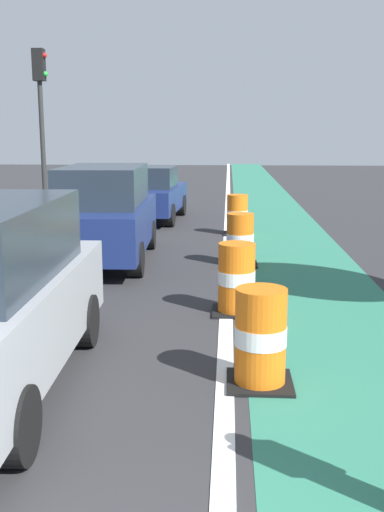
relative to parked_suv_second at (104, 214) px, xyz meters
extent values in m
cube|color=#2D755B|center=(4.12, 1.42, -1.03)|extent=(2.50, 80.00, 0.01)
cube|color=silver|center=(2.62, 1.42, -1.03)|extent=(0.20, 80.00, 0.01)
cylinder|color=black|center=(0.79, -5.25, -0.70)|extent=(0.30, 0.69, 0.68)
cylinder|color=black|center=(0.88, -8.10, -0.70)|extent=(0.30, 0.69, 0.68)
cube|color=navy|center=(0.00, 0.00, -0.25)|extent=(2.03, 4.67, 0.90)
cube|color=#232D38|center=(0.00, 0.00, 0.60)|extent=(1.73, 2.92, 0.80)
cylinder|color=black|center=(-0.88, 1.39, -0.70)|extent=(0.31, 0.69, 0.68)
cylinder|color=black|center=(0.76, 1.46, -0.70)|extent=(0.31, 0.69, 0.68)
cylinder|color=black|center=(-0.76, -1.46, -0.70)|extent=(0.31, 0.69, 0.68)
cylinder|color=black|center=(0.88, -1.39, -0.70)|extent=(0.31, 0.69, 0.68)
cube|color=navy|center=(0.16, 6.24, -0.34)|extent=(2.07, 4.20, 0.72)
cube|color=#232D38|center=(0.15, 5.99, 0.34)|extent=(1.71, 1.81, 0.64)
cylinder|color=black|center=(-0.58, 7.56, -0.70)|extent=(0.32, 0.69, 0.68)
cylinder|color=black|center=(1.06, 7.46, -0.70)|extent=(0.32, 0.69, 0.68)
cylinder|color=black|center=(-0.73, 5.02, -0.70)|extent=(0.32, 0.69, 0.68)
cylinder|color=black|center=(0.91, 4.93, -0.70)|extent=(0.32, 0.69, 0.68)
cylinder|color=orange|center=(3.01, -6.34, -0.79)|extent=(0.56, 0.56, 0.42)
cylinder|color=white|center=(3.01, -6.34, -0.47)|extent=(0.57, 0.57, 0.21)
cylinder|color=orange|center=(3.01, -6.34, -0.16)|extent=(0.56, 0.56, 0.42)
cube|color=black|center=(3.01, -6.34, -1.02)|extent=(0.73, 0.73, 0.04)
cylinder|color=orange|center=(2.78, -3.66, -0.79)|extent=(0.56, 0.56, 0.42)
cylinder|color=white|center=(2.78, -3.66, -0.47)|extent=(0.57, 0.57, 0.21)
cylinder|color=orange|center=(2.78, -3.66, -0.16)|extent=(0.56, 0.56, 0.42)
cube|color=black|center=(2.78, -3.66, -1.02)|extent=(0.73, 0.73, 0.04)
cylinder|color=orange|center=(2.89, -0.23, -0.79)|extent=(0.56, 0.56, 0.42)
cylinder|color=white|center=(2.89, -0.23, -0.47)|extent=(0.57, 0.57, 0.21)
cylinder|color=orange|center=(2.89, -0.23, -0.16)|extent=(0.56, 0.56, 0.42)
cube|color=black|center=(2.89, -0.23, -1.02)|extent=(0.73, 0.73, 0.04)
cylinder|color=orange|center=(2.89, 3.63, -0.79)|extent=(0.56, 0.56, 0.42)
cylinder|color=white|center=(2.89, 3.63, -0.47)|extent=(0.57, 0.57, 0.21)
cylinder|color=orange|center=(2.89, 3.63, -0.16)|extent=(0.56, 0.56, 0.42)
cube|color=black|center=(2.89, 3.63, -1.02)|extent=(0.73, 0.73, 0.04)
cylinder|color=#2D2D2D|center=(-2.88, 5.21, 1.06)|extent=(0.14, 0.14, 4.20)
cube|color=black|center=(-2.88, 5.21, 3.61)|extent=(0.32, 0.32, 0.90)
sphere|color=red|center=(-2.71, 5.21, 3.87)|extent=(0.16, 0.16, 0.16)
sphere|color=green|center=(-2.71, 5.21, 3.35)|extent=(0.16, 0.16, 0.16)
camera|label=1|loc=(2.64, -12.61, 1.69)|focal=42.23mm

